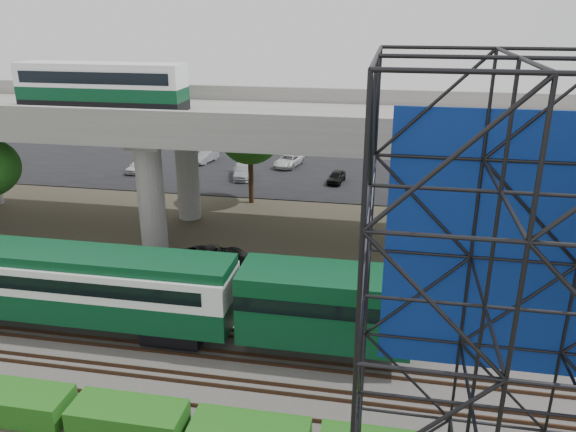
# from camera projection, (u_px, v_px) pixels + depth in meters

# --- Properties ---
(ground) EXTENTS (140.00, 140.00, 0.00)m
(ground) POSITION_uv_depth(u_px,v_px,m) (252.00, 376.00, 25.92)
(ground) COLOR #474233
(ground) RESTS_ON ground
(ballast_bed) EXTENTS (90.00, 12.00, 0.20)m
(ballast_bed) POSITION_uv_depth(u_px,v_px,m) (261.00, 350.00, 27.72)
(ballast_bed) COLOR slate
(ballast_bed) RESTS_ON ground
(service_road) EXTENTS (90.00, 5.00, 0.08)m
(service_road) POSITION_uv_depth(u_px,v_px,m) (292.00, 275.00, 35.57)
(service_road) COLOR black
(service_road) RESTS_ON ground
(parking_lot) EXTENTS (90.00, 18.00, 0.08)m
(parking_lot) POSITION_uv_depth(u_px,v_px,m) (332.00, 174.00, 57.22)
(parking_lot) COLOR black
(parking_lot) RESTS_ON ground
(harbor_water) EXTENTS (140.00, 40.00, 0.03)m
(harbor_water) POSITION_uv_depth(u_px,v_px,m) (350.00, 131.00, 77.50)
(harbor_water) COLOR slate
(harbor_water) RESTS_ON ground
(rail_tracks) EXTENTS (90.00, 9.52, 0.16)m
(rail_tracks) POSITION_uv_depth(u_px,v_px,m) (261.00, 347.00, 27.66)
(rail_tracks) COLOR #472D1E
(rail_tracks) RESTS_ON ballast_bed
(commuter_train) EXTENTS (29.30, 3.06, 4.30)m
(commuter_train) POSITION_uv_depth(u_px,v_px,m) (91.00, 285.00, 28.26)
(commuter_train) COLOR black
(commuter_train) RESTS_ON rail_tracks
(overpass) EXTENTS (80.00, 12.00, 12.40)m
(overpass) POSITION_uv_depth(u_px,v_px,m) (291.00, 130.00, 37.97)
(overpass) COLOR #9E9B93
(overpass) RESTS_ON ground
(scaffold_tower) EXTENTS (9.36, 6.36, 15.00)m
(scaffold_tower) POSITION_uv_depth(u_px,v_px,m) (539.00, 364.00, 14.29)
(scaffold_tower) COLOR black
(scaffold_tower) RESTS_ON ground
(trees) EXTENTS (40.94, 16.94, 7.69)m
(trees) POSITION_uv_depth(u_px,v_px,m) (241.00, 164.00, 39.66)
(trees) COLOR #382314
(trees) RESTS_ON ground
(suv) EXTENTS (4.99, 3.36, 1.27)m
(suv) POSITION_uv_depth(u_px,v_px,m) (213.00, 256.00, 36.72)
(suv) COLOR black
(suv) RESTS_ON service_road
(parked_cars) EXTENTS (38.10, 9.80, 1.29)m
(parked_cars) POSITION_uv_depth(u_px,v_px,m) (327.00, 169.00, 56.74)
(parked_cars) COLOR silver
(parked_cars) RESTS_ON parking_lot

